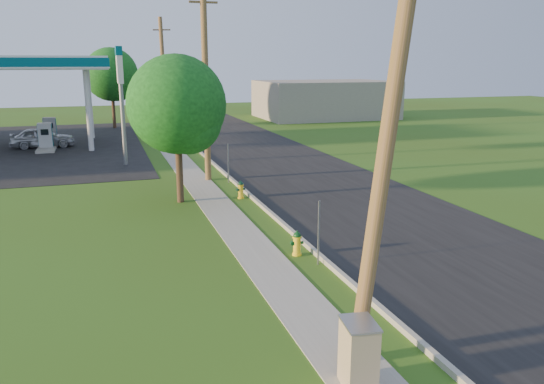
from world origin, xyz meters
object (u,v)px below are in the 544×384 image
object	(u,v)px
tree_lot	(112,77)
hydrant_near	(297,243)
utility_pole_mid	(206,83)
price_pylon	(120,72)
hydrant_mid	(241,190)
hydrant_far	(191,145)
utility_pole_near	(389,127)
fuel_pump_se	(50,133)
car_silver	(42,137)
utility_cabinet	(358,355)
utility_pole_far	(164,77)
fuel_pump_ne	(46,140)
tree_verge	(179,108)

from	to	relation	value
tree_lot	hydrant_near	xyz separation A→B (m)	(4.37, -36.65, -4.32)
utility_pole_mid	price_pylon	size ratio (longest dim) A/B	1.43
hydrant_mid	hydrant_far	world-z (taller)	hydrant_mid
utility_pole_mid	hydrant_mid	world-z (taller)	utility_pole_mid
utility_pole_near	utility_pole_mid	distance (m)	18.00
utility_pole_mid	fuel_pump_se	size ratio (longest dim) A/B	3.06
utility_pole_mid	hydrant_near	size ratio (longest dim) A/B	12.07
car_silver	utility_cabinet	bearing A→B (deg)	-167.41
fuel_pump_se	hydrant_near	xyz separation A→B (m)	(9.41, -28.86, -0.33)
utility_pole_mid	utility_pole_far	xyz separation A→B (m)	(0.00, 18.00, -0.15)
fuel_pump_se	car_silver	bearing A→B (deg)	-97.15
utility_pole_near	hydrant_mid	distance (m)	14.44
car_silver	fuel_pump_se	bearing A→B (deg)	-8.72
fuel_pump_se	tree_lot	size ratio (longest dim) A/B	0.44
hydrant_near	utility_pole_near	bearing A→B (deg)	-94.78
utility_pole_far	tree_lot	size ratio (longest dim) A/B	1.30
utility_cabinet	fuel_pump_ne	bearing A→B (deg)	104.16
hydrant_mid	utility_cabinet	distance (m)	14.65
utility_pole_far	hydrant_far	xyz separation A→B (m)	(0.76, -8.07, -4.47)
utility_pole_near	fuel_pump_ne	xyz separation A→B (m)	(-8.90, 31.00, -4.08)
utility_pole_near	utility_pole_far	world-z (taller)	utility_pole_far
utility_cabinet	car_silver	world-z (taller)	car_silver
utility_pole_mid	utility_cabinet	distance (m)	19.33
utility_pole_far	tree_lot	distance (m)	7.82
price_pylon	tree_verge	size ratio (longest dim) A/B	1.08
utility_pole_near	utility_pole_mid	world-z (taller)	utility_pole_mid
utility_pole_far	hydrant_mid	world-z (taller)	utility_pole_far
utility_pole_far	utility_cabinet	world-z (taller)	utility_pole_far
utility_cabinet	price_pylon	bearing A→B (deg)	97.10
fuel_pump_ne	hydrant_near	bearing A→B (deg)	-69.26
fuel_pump_ne	utility_cabinet	xyz separation A→B (m)	(8.03, -31.83, -0.05)
utility_pole_near	utility_pole_far	size ratio (longest dim) A/B	1.00
utility_pole_far	price_pylon	bearing A→B (deg)	-107.33
fuel_pump_se	hydrant_mid	xyz separation A→B (m)	(9.54, -21.26, -0.32)
price_pylon	tree_lot	world-z (taller)	tree_lot
utility_pole_near	utility_cabinet	world-z (taller)	utility_pole_near
fuel_pump_ne	fuel_pump_se	bearing A→B (deg)	90.00
fuel_pump_ne	utility_cabinet	distance (m)	32.83
fuel_pump_ne	car_silver	size ratio (longest dim) A/B	0.75
utility_pole_far	hydrant_mid	bearing A→B (deg)	-88.35
fuel_pump_ne	price_pylon	bearing A→B (deg)	-56.31
utility_pole_mid	fuel_pump_se	distance (m)	19.65
utility_pole_far	tree_verge	size ratio (longest dim) A/B	1.50
price_pylon	fuel_pump_se	bearing A→B (deg)	113.50
price_pylon	utility_pole_far	bearing A→B (deg)	72.67
utility_pole_mid	tree_lot	bearing A→B (deg)	98.85
utility_cabinet	hydrant_near	bearing A→B (deg)	78.77
fuel_pump_ne	utility_pole_far	bearing A→B (deg)	29.33
fuel_pump_se	hydrant_near	distance (m)	30.36
utility_pole_near	fuel_pump_se	world-z (taller)	utility_pole_near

